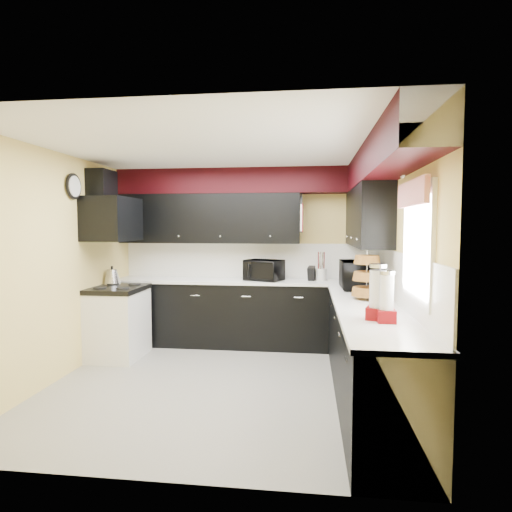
{
  "coord_description": "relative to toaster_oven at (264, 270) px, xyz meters",
  "views": [
    {
      "loc": [
        0.92,
        -4.42,
        1.69
      ],
      "look_at": [
        0.3,
        0.64,
        1.34
      ],
      "focal_mm": 30.0,
      "sensor_mm": 36.0,
      "label": 1
    }
  ],
  "objects": [
    {
      "name": "wall_back",
      "position": [
        -0.31,
        0.35,
        0.17
      ],
      "size": [
        3.6,
        0.06,
        2.5
      ],
      "primitive_type": "cube",
      "color": "#E0C666",
      "rests_on": "ground"
    },
    {
      "name": "splash_right",
      "position": [
        1.48,
        -1.45,
        0.11
      ],
      "size": [
        0.02,
        3.6,
        0.5
      ],
      "primitive_type": "cube",
      "color": "white",
      "rests_on": "counter_right"
    },
    {
      "name": "soffit_back",
      "position": [
        -0.31,
        0.17,
        1.24
      ],
      "size": [
        3.6,
        0.36,
        0.35
      ],
      "primitive_type": "cube",
      "color": "black",
      "rests_on": "wall_back"
    },
    {
      "name": "counter_right",
      "position": [
        1.19,
        -1.75,
        -0.16
      ],
      "size": [
        0.64,
        3.02,
        0.04
      ],
      "primitive_type": "cube",
      "color": "white",
      "rests_on": "cab_right"
    },
    {
      "name": "wall_left",
      "position": [
        -2.11,
        -1.45,
        0.17
      ],
      "size": [
        0.06,
        3.6,
        2.5
      ],
      "primitive_type": "cube",
      "color": "#E0C666",
      "rests_on": "ground"
    },
    {
      "name": "utensil_crock",
      "position": [
        0.79,
        0.08,
        -0.06
      ],
      "size": [
        0.19,
        0.19,
        0.17
      ],
      "primitive_type": "cylinder",
      "rotation": [
        0.0,
        0.0,
        -0.22
      ],
      "color": "silver",
      "rests_on": "counter_back"
    },
    {
      "name": "wall_right",
      "position": [
        1.49,
        -1.45,
        0.17
      ],
      "size": [
        0.06,
        3.6,
        2.5
      ],
      "primitive_type": "cube",
      "color": "#E0C666",
      "rests_on": "ground"
    },
    {
      "name": "upper_back",
      "position": [
        -0.81,
        0.17,
        0.72
      ],
      "size": [
        2.6,
        0.35,
        0.7
      ],
      "primitive_type": "cube",
      "color": "black",
      "rests_on": "wall_back"
    },
    {
      "name": "cooktop",
      "position": [
        -1.81,
        -0.7,
        -0.19
      ],
      "size": [
        0.62,
        0.77,
        0.06
      ],
      "primitive_type": "cube",
      "color": "black",
      "rests_on": "stove"
    },
    {
      "name": "cab_right",
      "position": [
        1.19,
        -1.75,
        -0.63
      ],
      "size": [
        0.6,
        3.0,
        0.9
      ],
      "primitive_type": "cube",
      "color": "black",
      "rests_on": "ground"
    },
    {
      "name": "hood",
      "position": [
        -1.86,
        -0.7,
        0.7
      ],
      "size": [
        0.5,
        0.78,
        0.55
      ],
      "primitive_type": "cube",
      "color": "black",
      "rests_on": "wall_left"
    },
    {
      "name": "cab_back",
      "position": [
        -0.31,
        0.05,
        -0.63
      ],
      "size": [
        3.6,
        0.6,
        0.9
      ],
      "primitive_type": "cube",
      "color": "black",
      "rests_on": "ground"
    },
    {
      "name": "counter_back",
      "position": [
        -0.31,
        0.05,
        -0.16
      ],
      "size": [
        3.62,
        0.64,
        0.04
      ],
      "primitive_type": "cube",
      "color": "white",
      "rests_on": "cab_back"
    },
    {
      "name": "cut_board",
      "position": [
        0.52,
        -0.15,
        0.72
      ],
      "size": [
        0.03,
        0.26,
        0.35
      ],
      "primitive_type": "cube",
      "color": "white",
      "rests_on": "upper_back"
    },
    {
      "name": "valance",
      "position": [
        1.42,
        -2.35,
        0.87
      ],
      "size": [
        0.04,
        0.88,
        0.2
      ],
      "primitive_type": "cube",
      "color": "red",
      "rests_on": "wall_right"
    },
    {
      "name": "deco_plate",
      "position": [
        1.46,
        -1.8,
        1.17
      ],
      "size": [
        0.03,
        0.24,
        0.24
      ],
      "primitive_type": null,
      "color": "white",
      "rests_on": "wall_right"
    },
    {
      "name": "splash_back",
      "position": [
        -0.31,
        0.34,
        0.11
      ],
      "size": [
        3.6,
        0.02,
        0.5
      ],
      "primitive_type": "cube",
      "color": "white",
      "rests_on": "counter_back"
    },
    {
      "name": "toaster_oven",
      "position": [
        0.0,
        0.0,
        0.0
      ],
      "size": [
        0.61,
        0.57,
        0.29
      ],
      "primitive_type": "imported",
      "rotation": [
        0.0,
        0.0,
        -0.4
      ],
      "color": "black",
      "rests_on": "counter_back"
    },
    {
      "name": "dispenser_a",
      "position": [
        1.22,
        -2.47,
        0.05
      ],
      "size": [
        0.14,
        0.14,
        0.38
      ],
      "primitive_type": null,
      "rotation": [
        0.0,
        0.0,
        -0.02
      ],
      "color": "maroon",
      "rests_on": "counter_right"
    },
    {
      "name": "pan_top",
      "position": [
        0.51,
        0.1,
        0.92
      ],
      "size": [
        0.03,
        0.22,
        0.4
      ],
      "primitive_type": null,
      "color": "black",
      "rests_on": "upper_back"
    },
    {
      "name": "window",
      "position": [
        1.48,
        -2.35,
        0.47
      ],
      "size": [
        0.03,
        0.86,
        0.96
      ],
      "primitive_type": null,
      "color": "white",
      "rests_on": "wall_right"
    },
    {
      "name": "ground",
      "position": [
        -0.31,
        -1.45,
        -1.08
      ],
      "size": [
        3.6,
        3.6,
        0.0
      ],
      "primitive_type": "plane",
      "color": "gray",
      "rests_on": "ground"
    },
    {
      "name": "pan_low",
      "position": [
        0.51,
        0.23,
        0.64
      ],
      "size": [
        0.03,
        0.24,
        0.42
      ],
      "primitive_type": null,
      "color": "black",
      "rests_on": "upper_back"
    },
    {
      "name": "upper_right",
      "position": [
        1.32,
        -0.55,
        0.72
      ],
      "size": [
        0.35,
        1.8,
        0.7
      ],
      "primitive_type": "cube",
      "color": "black",
      "rests_on": "wall_right"
    },
    {
      "name": "stove",
      "position": [
        -1.81,
        -0.7,
        -0.65
      ],
      "size": [
        0.6,
        0.75,
        0.86
      ],
      "primitive_type": "cube",
      "color": "white",
      "rests_on": "ground"
    },
    {
      "name": "knife_block",
      "position": [
        0.66,
        0.04,
        -0.05
      ],
      "size": [
        0.12,
        0.14,
        0.19
      ],
      "primitive_type": "cube",
      "rotation": [
        0.0,
        0.0,
        -0.24
      ],
      "color": "black",
      "rests_on": "counter_back"
    },
    {
      "name": "clock",
      "position": [
        -2.08,
        -1.2,
        1.07
      ],
      "size": [
        0.03,
        0.3,
        0.3
      ],
      "primitive_type": null,
      "color": "black",
      "rests_on": "wall_left"
    },
    {
      "name": "dispenser_b",
      "position": [
        1.17,
        -2.37,
        0.07
      ],
      "size": [
        0.2,
        0.2,
        0.43
      ],
      "primitive_type": null,
      "rotation": [
        0.0,
        0.0,
        -0.3
      ],
      "color": "#660811",
      "rests_on": "counter_right"
    },
    {
      "name": "kettle",
      "position": [
        -1.99,
        -0.47,
        -0.06
      ],
      "size": [
        0.27,
        0.27,
        0.2
      ],
      "primitive_type": null,
      "rotation": [
        0.0,
        0.0,
        -0.26
      ],
      "color": "#A3A3A8",
      "rests_on": "cooktop"
    },
    {
      "name": "ceiling",
      "position": [
        -0.31,
        -1.45,
        1.42
      ],
      "size": [
        3.6,
        3.6,
        0.06
      ],
      "primitive_type": "cube",
      "color": "white",
      "rests_on": "wall_back"
    },
    {
      "name": "pan_mid",
      "position": [
        0.51,
        -0.03,
        0.67
      ],
      "size": [
        0.03,
        0.28,
        0.46
      ],
      "primitive_type": null,
      "color": "black",
      "rests_on": "upper_back"
    },
    {
      "name": "baskets",
      "position": [
        1.21,
        -1.4,
        0.1
      ],
      "size": [
        0.27,
        0.27,
        0.5
      ],
      "primitive_type": null,
      "color": "brown",
      "rests_on": "upper_right"
    },
    {
      "name": "hood_duct",
      "position": [
        -1.99,
        -0.7,
        1.12
      ],
      "size": [
        0.24,
        0.4,
        0.4
      ],
      "primitive_type": "cube",
      "color": "black",
      "rests_on": "wall_left"
    },
    {
      "name": "soffit_right",
      "position": [
        1.31,
        -1.63,
        1.24
      ],
      "size": [
        0.36,
        3.24,
        0.35
      ],
      "primitive_type": "cube",
      "color": "black",
      "rests_on": "wall_right"
    },
    {
      "name": "microwave",
      "position": [
        1.22,
        -0.66,
        0.02
      ],
      "size": [
        0.43,
        0.62,
        0.33
      ],
      "primitive_type": "imported",
      "rotation": [
        0.0,
        0.0,
        1.6
      ],
      "color": "black",
      "rests_on": "counter_right"
    }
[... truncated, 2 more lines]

